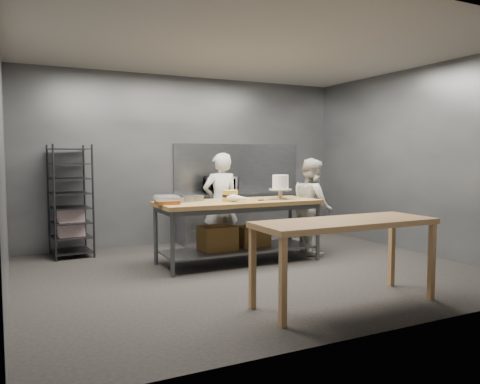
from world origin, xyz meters
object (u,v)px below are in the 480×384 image
object	(u,v)px
work_table	(236,224)
chef_right	(312,206)
microwave	(221,185)
layer_cake	(230,196)
near_counter	(345,228)
frosted_cake_stand	(280,184)
chef_behind	(221,203)
speed_rack	(70,202)

from	to	relation	value
work_table	chef_right	size ratio (longest dim) A/B	1.56
microwave	layer_cake	world-z (taller)	microwave
work_table	near_counter	distance (m)	2.28
frosted_cake_stand	layer_cake	distance (m)	0.82
microwave	work_table	bearing A→B (deg)	-106.09
chef_right	microwave	xyz separation A→B (m)	(-0.94, 1.53, 0.28)
chef_right	layer_cake	world-z (taller)	chef_right
work_table	microwave	distance (m)	1.75
chef_behind	frosted_cake_stand	bearing A→B (deg)	129.96
near_counter	chef_right	world-z (taller)	chef_right
work_table	near_counter	bearing A→B (deg)	-85.03
work_table	speed_rack	distance (m)	2.65
work_table	speed_rack	bearing A→B (deg)	144.22
microwave	chef_behind	bearing A→B (deg)	-113.85
work_table	chef_behind	world-z (taller)	chef_behind
chef_right	work_table	bearing A→B (deg)	108.51
near_counter	speed_rack	size ratio (longest dim) A/B	1.14
near_counter	chef_right	size ratio (longest dim) A/B	1.30
speed_rack	layer_cake	world-z (taller)	speed_rack
speed_rack	frosted_cake_stand	size ratio (longest dim) A/B	4.76
near_counter	speed_rack	bearing A→B (deg)	121.57
work_table	chef_right	bearing A→B (deg)	3.56
chef_behind	layer_cake	world-z (taller)	chef_behind
chef_behind	chef_right	world-z (taller)	chef_behind
near_counter	layer_cake	size ratio (longest dim) A/B	8.79
frosted_cake_stand	near_counter	bearing A→B (deg)	-102.87
near_counter	frosted_cake_stand	size ratio (longest dim) A/B	5.43
chef_right	near_counter	bearing A→B (deg)	167.60
speed_rack	layer_cake	distance (m)	2.57
near_counter	chef_right	bearing A→B (deg)	62.65
microwave	layer_cake	bearing A→B (deg)	-109.36
work_table	layer_cake	bearing A→B (deg)	-158.39
frosted_cake_stand	layer_cake	bearing A→B (deg)	175.24
work_table	frosted_cake_stand	bearing A→B (deg)	-9.43
work_table	layer_cake	world-z (taller)	layer_cake
layer_cake	frosted_cake_stand	bearing A→B (deg)	-4.76
chef_behind	chef_right	bearing A→B (deg)	157.92
chef_behind	layer_cake	bearing A→B (deg)	78.69
chef_right	microwave	distance (m)	1.82
microwave	chef_right	bearing A→B (deg)	-58.41
work_table	frosted_cake_stand	distance (m)	0.90
near_counter	chef_behind	bearing A→B (deg)	92.69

